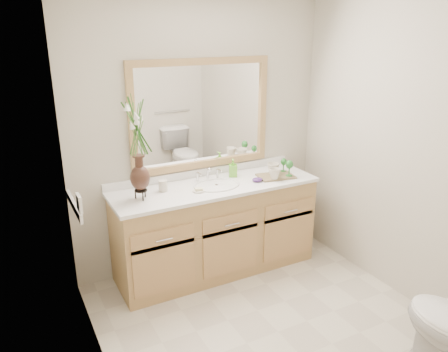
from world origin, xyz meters
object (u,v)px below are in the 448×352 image
tumbler (163,186)px  soap_bottle (233,169)px  flower_vase (137,137)px  tray (276,176)px

tumbler → soap_bottle: bearing=4.9°
flower_vase → soap_bottle: (0.92, 0.14, -0.44)m
tray → tumbler: bearing=-178.4°
flower_vase → tray: 1.36m
tumbler → tray: tumbler is taller
tray → soap_bottle: bearing=158.5°
flower_vase → soap_bottle: 1.03m
flower_vase → tumbler: 0.52m
tumbler → tray: 1.05m
flower_vase → tray: size_ratio=2.33×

